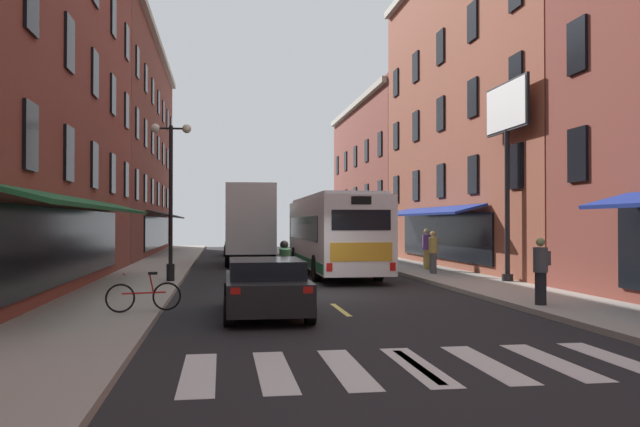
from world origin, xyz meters
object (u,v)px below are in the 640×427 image
object	(u,v)px
transit_bus	(332,233)
bicycle_near	(144,296)
billboard_sign	(507,127)
sedan_near	(265,286)
motorcycle_rider	(284,272)
pedestrian_far	(433,252)
box_truck	(250,225)
pedestrian_mid	(426,248)
street_lamp_twin	(171,194)
pedestrian_near	(541,269)
sedan_mid	(239,245)

from	to	relation	value
transit_bus	bicycle_near	world-z (taller)	transit_bus
billboard_sign	sedan_near	world-z (taller)	billboard_sign
sedan_near	bicycle_near	xyz separation A→B (m)	(-2.81, 0.11, -0.19)
transit_bus	motorcycle_rider	size ratio (longest dim) A/B	5.76
pedestrian_far	sedan_near	bearing A→B (deg)	-30.99
transit_bus	box_truck	bearing A→B (deg)	117.54
pedestrian_mid	street_lamp_twin	bearing A→B (deg)	8.22
box_truck	motorcycle_rider	world-z (taller)	box_truck
pedestrian_far	street_lamp_twin	size ratio (longest dim) A/B	0.31
sedan_near	pedestrian_far	size ratio (longest dim) A/B	2.63
transit_bus	pedestrian_mid	xyz separation A→B (m)	(4.25, 0.14, -0.68)
billboard_sign	pedestrian_far	world-z (taller)	billboard_sign
billboard_sign	bicycle_near	xyz separation A→B (m)	(-11.80, -6.23, -5.12)
transit_bus	sedan_near	distance (m)	12.72
box_truck	motorcycle_rider	distance (m)	14.23
sedan_near	pedestrian_mid	world-z (taller)	pedestrian_mid
transit_bus	pedestrian_near	distance (m)	12.67
pedestrian_mid	pedestrian_far	xyz separation A→B (m)	(-0.49, -2.37, -0.04)
sedan_near	pedestrian_mid	distance (m)	14.62
motorcycle_rider	sedan_near	bearing A→B (deg)	-101.31
transit_bus	box_truck	distance (m)	7.11
street_lamp_twin	motorcycle_rider	bearing A→B (deg)	-46.29
box_truck	sedan_near	world-z (taller)	box_truck
pedestrian_near	pedestrian_far	xyz separation A→B (m)	(0.54, 10.01, -0.01)
sedan_mid	transit_bus	bearing A→B (deg)	-77.77
motorcycle_rider	pedestrian_mid	xyz separation A→B (m)	(7.09, 8.00, 0.36)
sedan_mid	street_lamp_twin	size ratio (longest dim) A/B	0.77
billboard_sign	sedan_mid	bearing A→B (deg)	111.73
transit_bus	sedan_near	world-z (taller)	transit_bus
bicycle_near	street_lamp_twin	world-z (taller)	street_lamp_twin
motorcycle_rider	sedan_mid	bearing A→B (deg)	91.71
billboard_sign	bicycle_near	world-z (taller)	billboard_sign
sedan_mid	bicycle_near	distance (m)	28.62
billboard_sign	transit_bus	xyz separation A→B (m)	(-5.30, 5.79, -3.88)
sedan_mid	pedestrian_far	bearing A→B (deg)	-68.59
street_lamp_twin	pedestrian_far	bearing A→B (deg)	9.91
bicycle_near	sedan_near	bearing A→B (deg)	-2.21
billboard_sign	pedestrian_far	bearing A→B (deg)	113.41
pedestrian_near	bicycle_near	bearing A→B (deg)	51.13
transit_bus	sedan_mid	xyz separation A→B (m)	(-3.56, 16.45, -1.04)
motorcycle_rider	pedestrian_near	bearing A→B (deg)	-35.86
sedan_mid	pedestrian_mid	world-z (taller)	pedestrian_mid
sedan_near	street_lamp_twin	world-z (taller)	street_lamp_twin
sedan_mid	motorcycle_rider	size ratio (longest dim) A/B	2.06
transit_bus	pedestrian_mid	size ratio (longest dim) A/B	6.67
transit_bus	pedestrian_mid	bearing A→B (deg)	1.86
transit_bus	motorcycle_rider	xyz separation A→B (m)	(-2.84, -7.86, -1.03)
box_truck	bicycle_near	xyz separation A→B (m)	(-3.22, -18.32, -1.56)
transit_bus	pedestrian_near	world-z (taller)	transit_bus
box_truck	pedestrian_far	distance (m)	11.11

